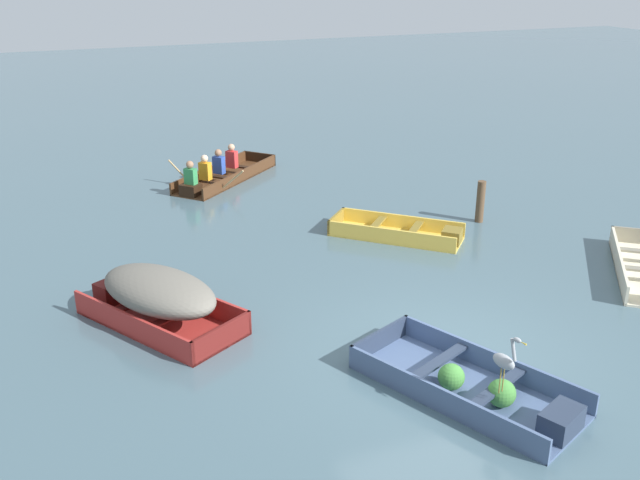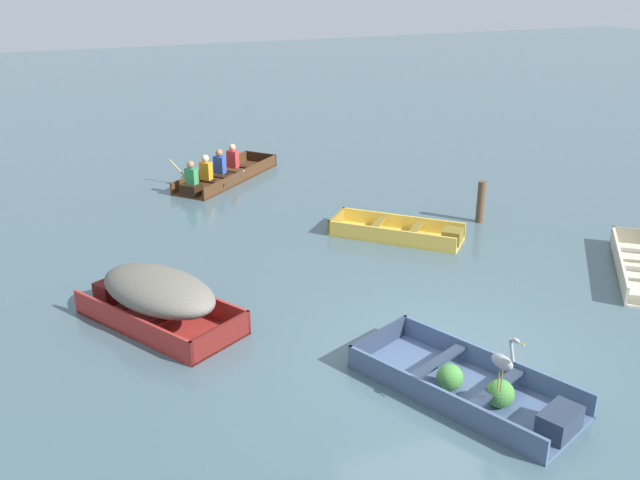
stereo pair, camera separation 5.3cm
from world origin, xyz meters
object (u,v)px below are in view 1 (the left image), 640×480
(heron_on_dinghy, at_px, (505,360))
(dinghy_slate_blue_foreground, at_px, (476,388))
(rowboat_dark_varnish_with_crew, at_px, (220,174))
(mooring_post, at_px, (480,202))
(skiff_yellow_near_moored, at_px, (402,232))
(skiff_red_far_moored, at_px, (158,295))

(heron_on_dinghy, bearing_deg, dinghy_slate_blue_foreground, 87.02)
(rowboat_dark_varnish_with_crew, xyz_separation_m, heron_on_dinghy, (0.62, -11.14, 0.66))
(dinghy_slate_blue_foreground, xyz_separation_m, heron_on_dinghy, (-0.03, -0.56, 0.74))
(rowboat_dark_varnish_with_crew, bearing_deg, mooring_post, -47.86)
(skiff_yellow_near_moored, bearing_deg, heron_on_dinghy, -107.17)
(dinghy_slate_blue_foreground, bearing_deg, rowboat_dark_varnish_with_crew, 93.51)
(skiff_red_far_moored, relative_size, heron_on_dinghy, 3.55)
(dinghy_slate_blue_foreground, distance_m, rowboat_dark_varnish_with_crew, 10.61)
(skiff_yellow_near_moored, distance_m, rowboat_dark_varnish_with_crew, 5.73)
(dinghy_slate_blue_foreground, relative_size, rowboat_dark_varnish_with_crew, 1.02)
(dinghy_slate_blue_foreground, height_order, mooring_post, mooring_post)
(skiff_red_far_moored, bearing_deg, skiff_yellow_near_moored, 18.76)
(skiff_yellow_near_moored, distance_m, heron_on_dinghy, 6.30)
(skiff_red_far_moored, xyz_separation_m, rowboat_dark_varnish_with_crew, (2.83, 6.97, -0.28))
(dinghy_slate_blue_foreground, relative_size, mooring_post, 3.58)
(skiff_yellow_near_moored, relative_size, rowboat_dark_varnish_with_crew, 0.80)
(dinghy_slate_blue_foreground, relative_size, skiff_yellow_near_moored, 1.27)
(mooring_post, bearing_deg, skiff_yellow_near_moored, -174.12)
(dinghy_slate_blue_foreground, xyz_separation_m, rowboat_dark_varnish_with_crew, (-0.65, 10.59, 0.08))
(heron_on_dinghy, xyz_separation_m, mooring_post, (3.87, 6.18, -0.41))
(skiff_yellow_near_moored, xyz_separation_m, heron_on_dinghy, (-1.84, -5.97, 0.76))
(dinghy_slate_blue_foreground, bearing_deg, skiff_yellow_near_moored, 71.47)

